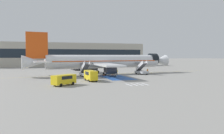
{
  "coord_description": "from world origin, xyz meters",
  "views": [
    {
      "loc": [
        -18.99,
        -65.89,
        5.92
      ],
      "look_at": [
        1.28,
        -2.11,
        2.33
      ],
      "focal_mm": 35.0,
      "sensor_mm": 36.0,
      "label": 1
    }
  ],
  "objects_px": {
    "fuel_tanker": "(76,66)",
    "service_van_1": "(64,79)",
    "ground_crew_1": "(117,72)",
    "traffic_cone_1": "(104,74)",
    "service_van_0": "(91,75)",
    "terminal_building": "(67,55)",
    "airliner": "(104,62)",
    "boarding_stairs_aft": "(85,73)",
    "boarding_stairs_forward": "(141,71)",
    "ground_crew_0": "(148,71)",
    "baggage_cart": "(112,75)",
    "traffic_cone_0": "(112,74)"
  },
  "relations": [
    {
      "from": "ground_crew_0",
      "to": "ground_crew_1",
      "type": "relative_size",
      "value": 0.9
    },
    {
      "from": "terminal_building",
      "to": "boarding_stairs_forward",
      "type": "bearing_deg",
      "value": -74.29
    },
    {
      "from": "service_van_1",
      "to": "traffic_cone_1",
      "type": "relative_size",
      "value": 8.02
    },
    {
      "from": "airliner",
      "to": "traffic_cone_1",
      "type": "bearing_deg",
      "value": -21.95
    },
    {
      "from": "airliner",
      "to": "ground_crew_0",
      "type": "xyz_separation_m",
      "value": [
        14.35,
        -1.25,
        -3.07
      ]
    },
    {
      "from": "fuel_tanker",
      "to": "service_van_0",
      "type": "relative_size",
      "value": 1.89
    },
    {
      "from": "traffic_cone_0",
      "to": "traffic_cone_1",
      "type": "distance_m",
      "value": 2.49
    },
    {
      "from": "airliner",
      "to": "ground_crew_0",
      "type": "distance_m",
      "value": 14.73
    },
    {
      "from": "service_van_0",
      "to": "fuel_tanker",
      "type": "bearing_deg",
      "value": 81.21
    },
    {
      "from": "boarding_stairs_forward",
      "to": "ground_crew_0",
      "type": "bearing_deg",
      "value": 26.47
    },
    {
      "from": "terminal_building",
      "to": "ground_crew_0",
      "type": "bearing_deg",
      "value": -70.86
    },
    {
      "from": "service_van_0",
      "to": "boarding_stairs_aft",
      "type": "bearing_deg",
      "value": 80.94
    },
    {
      "from": "fuel_tanker",
      "to": "terminal_building",
      "type": "xyz_separation_m",
      "value": [
        -0.28,
        33.43,
        4.49
      ]
    },
    {
      "from": "boarding_stairs_aft",
      "to": "traffic_cone_1",
      "type": "relative_size",
      "value": 8.47
    },
    {
      "from": "fuel_tanker",
      "to": "service_van_0",
      "type": "distance_m",
      "value": 38.78
    },
    {
      "from": "traffic_cone_1",
      "to": "terminal_building",
      "type": "xyz_separation_m",
      "value": [
        -4.46,
        60.05,
        5.97
      ]
    },
    {
      "from": "ground_crew_1",
      "to": "ground_crew_0",
      "type": "bearing_deg",
      "value": -14.54
    },
    {
      "from": "service_van_1",
      "to": "terminal_building",
      "type": "distance_m",
      "value": 78.54
    },
    {
      "from": "boarding_stairs_aft",
      "to": "traffic_cone_0",
      "type": "height_order",
      "value": "boarding_stairs_aft"
    },
    {
      "from": "boarding_stairs_aft",
      "to": "service_van_0",
      "type": "xyz_separation_m",
      "value": [
        -0.71,
        -10.61,
        0.39
      ]
    },
    {
      "from": "service_van_1",
      "to": "baggage_cart",
      "type": "bearing_deg",
      "value": 98.58
    },
    {
      "from": "boarding_stairs_aft",
      "to": "terminal_building",
      "type": "bearing_deg",
      "value": 82.06
    },
    {
      "from": "boarding_stairs_aft",
      "to": "fuel_tanker",
      "type": "xyz_separation_m",
      "value": [
        1.69,
        28.09,
        0.77
      ]
    },
    {
      "from": "boarding_stairs_forward",
      "to": "fuel_tanker",
      "type": "distance_m",
      "value": 30.76
    },
    {
      "from": "ground_crew_0",
      "to": "terminal_building",
      "type": "relative_size",
      "value": 0.02
    },
    {
      "from": "airliner",
      "to": "baggage_cart",
      "type": "distance_m",
      "value": 7.82
    },
    {
      "from": "fuel_tanker",
      "to": "traffic_cone_1",
      "type": "height_order",
      "value": "fuel_tanker"
    },
    {
      "from": "baggage_cart",
      "to": "ground_crew_1",
      "type": "height_order",
      "value": "ground_crew_1"
    },
    {
      "from": "fuel_tanker",
      "to": "airliner",
      "type": "bearing_deg",
      "value": -80.72
    },
    {
      "from": "airliner",
      "to": "traffic_cone_1",
      "type": "xyz_separation_m",
      "value": [
        -1.09,
        -3.96,
        -3.65
      ]
    },
    {
      "from": "boarding_stairs_aft",
      "to": "ground_crew_1",
      "type": "xyz_separation_m",
      "value": [
        10.14,
        2.4,
        -0.01
      ]
    },
    {
      "from": "airliner",
      "to": "service_van_1",
      "type": "height_order",
      "value": "airliner"
    },
    {
      "from": "ground_crew_1",
      "to": "traffic_cone_1",
      "type": "bearing_deg",
      "value": 168.64
    },
    {
      "from": "baggage_cart",
      "to": "terminal_building",
      "type": "xyz_separation_m",
      "value": [
        -5.95,
        62.96,
        6.03
      ]
    },
    {
      "from": "service_van_1",
      "to": "boarding_stairs_forward",
      "type": "bearing_deg",
      "value": 89.03
    },
    {
      "from": "baggage_cart",
      "to": "terminal_building",
      "type": "relative_size",
      "value": 0.03
    },
    {
      "from": "boarding_stairs_forward",
      "to": "traffic_cone_0",
      "type": "bearing_deg",
      "value": 176.89
    },
    {
      "from": "ground_crew_0",
      "to": "terminal_building",
      "type": "xyz_separation_m",
      "value": [
        -19.9,
        57.34,
        5.38
      ]
    },
    {
      "from": "ground_crew_0",
      "to": "traffic_cone_0",
      "type": "xyz_separation_m",
      "value": [
        -12.94,
        -2.68,
        -0.62
      ]
    },
    {
      "from": "service_van_0",
      "to": "terminal_building",
      "type": "distance_m",
      "value": 72.33
    },
    {
      "from": "fuel_tanker",
      "to": "boarding_stairs_aft",
      "type": "bearing_deg",
      "value": -97.26
    },
    {
      "from": "boarding_stairs_aft",
      "to": "service_van_1",
      "type": "relative_size",
      "value": 1.06
    },
    {
      "from": "fuel_tanker",
      "to": "baggage_cart",
      "type": "relative_size",
      "value": 3.36
    },
    {
      "from": "terminal_building",
      "to": "traffic_cone_1",
      "type": "bearing_deg",
      "value": -85.75
    },
    {
      "from": "boarding_stairs_forward",
      "to": "service_van_1",
      "type": "distance_m",
      "value": 31.42
    },
    {
      "from": "fuel_tanker",
      "to": "service_van_1",
      "type": "distance_m",
      "value": 45.36
    },
    {
      "from": "boarding_stairs_forward",
      "to": "traffic_cone_0",
      "type": "xyz_separation_m",
      "value": [
        -9.76,
        -0.6,
        -0.75
      ]
    },
    {
      "from": "service_van_1",
      "to": "baggage_cart",
      "type": "relative_size",
      "value": 1.71
    },
    {
      "from": "boarding_stairs_forward",
      "to": "baggage_cart",
      "type": "height_order",
      "value": "boarding_stairs_forward"
    },
    {
      "from": "airliner",
      "to": "service_van_1",
      "type": "distance_m",
      "value": 26.19
    }
  ]
}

